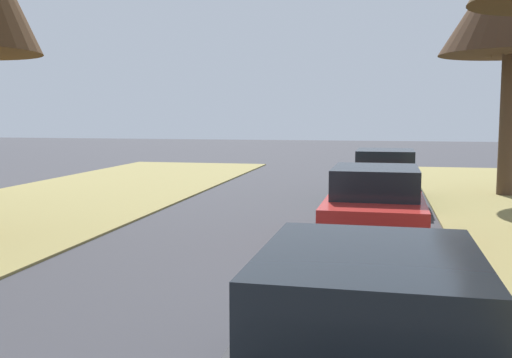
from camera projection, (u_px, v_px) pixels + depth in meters
The scene contains 3 objects.
parked_sedan_black at pixel (369, 353), 4.59m from camera, with size 1.99×4.42×1.57m.
parked_sedan_red at pixel (375, 209), 11.57m from camera, with size 1.99×4.42×1.57m.
parked_sedan_green at pixel (385, 178), 17.20m from camera, with size 1.99×4.42×1.57m.
Camera 1 is at (2.19, 0.34, 2.57)m, focal length 41.25 mm.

